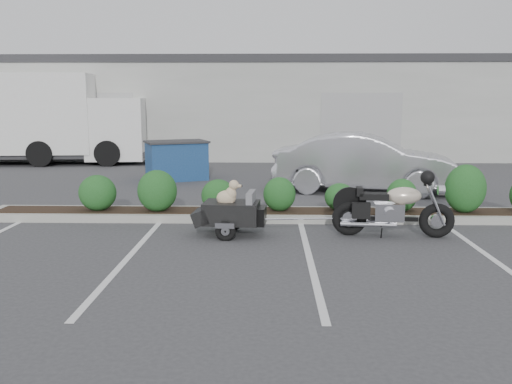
{
  "coord_description": "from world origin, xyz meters",
  "views": [
    {
      "loc": [
        0.6,
        -8.32,
        2.31
      ],
      "look_at": [
        0.37,
        0.91,
        0.75
      ],
      "focal_mm": 38.0,
      "sensor_mm": 36.0,
      "label": 1
    }
  ],
  "objects_px": {
    "pet_trailer": "(231,212)",
    "delivery_truck": "(53,121)",
    "sedan": "(365,163)",
    "dumpster": "(177,160)",
    "motorcycle": "(393,209)"
  },
  "relations": [
    {
      "from": "pet_trailer",
      "to": "delivery_truck",
      "type": "height_order",
      "value": "delivery_truck"
    },
    {
      "from": "pet_trailer",
      "to": "sedan",
      "type": "xyz_separation_m",
      "value": [
        3.09,
        4.59,
        0.33
      ]
    },
    {
      "from": "sedan",
      "to": "dumpster",
      "type": "height_order",
      "value": "sedan"
    },
    {
      "from": "dumpster",
      "to": "pet_trailer",
      "type": "bearing_deg",
      "value": -96.0
    },
    {
      "from": "pet_trailer",
      "to": "delivery_truck",
      "type": "xyz_separation_m",
      "value": [
        -7.35,
        10.83,
        1.15
      ]
    },
    {
      "from": "sedan",
      "to": "dumpster",
      "type": "distance_m",
      "value": 5.57
    },
    {
      "from": "pet_trailer",
      "to": "dumpster",
      "type": "relative_size",
      "value": 0.8
    },
    {
      "from": "motorcycle",
      "to": "pet_trailer",
      "type": "xyz_separation_m",
      "value": [
        -2.78,
        0.02,
        -0.06
      ]
    },
    {
      "from": "motorcycle",
      "to": "sedan",
      "type": "bearing_deg",
      "value": 91.4
    },
    {
      "from": "pet_trailer",
      "to": "delivery_truck",
      "type": "distance_m",
      "value": 13.14
    },
    {
      "from": "delivery_truck",
      "to": "pet_trailer",
      "type": "bearing_deg",
      "value": -60.81
    },
    {
      "from": "pet_trailer",
      "to": "motorcycle",
      "type": "bearing_deg",
      "value": 4.81
    },
    {
      "from": "dumpster",
      "to": "delivery_truck",
      "type": "relative_size",
      "value": 0.28
    },
    {
      "from": "pet_trailer",
      "to": "sedan",
      "type": "height_order",
      "value": "sedan"
    },
    {
      "from": "sedan",
      "to": "delivery_truck",
      "type": "distance_m",
      "value": 12.19
    }
  ]
}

